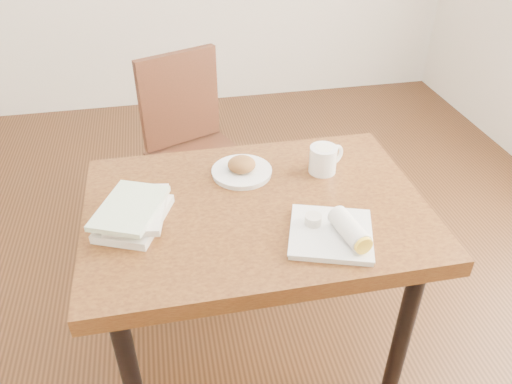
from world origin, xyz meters
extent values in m
cube|color=#472814|center=(0.00, 0.00, -0.01)|extent=(4.00, 5.00, 0.01)
cube|color=brown|center=(0.00, 0.00, 0.72)|extent=(1.12, 0.79, 0.06)
cylinder|color=black|center=(-0.46, -0.29, 0.34)|extent=(0.06, 0.06, 0.69)
cylinder|color=black|center=(0.46, -0.29, 0.34)|extent=(0.06, 0.06, 0.69)
cylinder|color=black|center=(-0.46, 0.29, 0.34)|extent=(0.06, 0.06, 0.69)
cylinder|color=black|center=(0.46, 0.29, 0.34)|extent=(0.06, 0.06, 0.69)
cylinder|color=#421D12|center=(-0.02, 0.99, 0.23)|extent=(0.04, 0.04, 0.45)
cylinder|color=#421D12|center=(-0.35, 0.85, 0.23)|extent=(0.04, 0.04, 0.45)
cylinder|color=#421D12|center=(0.12, 0.66, 0.23)|extent=(0.04, 0.04, 0.45)
cylinder|color=#421D12|center=(-0.21, 0.52, 0.23)|extent=(0.04, 0.04, 0.45)
cube|color=#421D12|center=(-0.11, 0.75, 0.47)|extent=(0.55, 0.55, 0.04)
cube|color=#421D12|center=(-0.19, 0.93, 0.73)|extent=(0.38, 0.19, 0.45)
cylinder|color=white|center=(-0.01, 0.19, 0.76)|extent=(0.21, 0.21, 0.01)
cylinder|color=white|center=(-0.01, 0.19, 0.77)|extent=(0.22, 0.22, 0.01)
ellipsoid|color=#B27538|center=(-0.01, 0.19, 0.79)|extent=(0.12, 0.11, 0.06)
cylinder|color=white|center=(0.28, 0.15, 0.80)|extent=(0.10, 0.10, 0.10)
torus|color=white|center=(0.33, 0.18, 0.80)|extent=(0.08, 0.05, 0.08)
cylinder|color=tan|center=(0.28, 0.15, 0.84)|extent=(0.09, 0.09, 0.01)
cylinder|color=#F2E5CC|center=(0.28, 0.15, 0.85)|extent=(0.06, 0.06, 0.00)
cube|color=white|center=(0.19, -0.21, 0.76)|extent=(0.31, 0.31, 0.01)
cube|color=white|center=(0.19, -0.21, 0.77)|extent=(0.31, 0.31, 0.01)
cylinder|color=white|center=(0.23, -0.24, 0.80)|extent=(0.09, 0.16, 0.06)
cylinder|color=yellow|center=(0.24, -0.31, 0.80)|extent=(0.06, 0.03, 0.05)
cylinder|color=silver|center=(0.15, -0.16, 0.79)|extent=(0.05, 0.05, 0.03)
cylinder|color=red|center=(0.15, -0.16, 0.80)|extent=(0.04, 0.04, 0.01)
cube|color=white|center=(-0.39, -0.01, 0.76)|extent=(0.26, 0.30, 0.03)
cube|color=silver|center=(-0.38, 0.00, 0.79)|extent=(0.21, 0.27, 0.02)
cube|color=#9CCB87|center=(-0.40, -0.02, 0.81)|extent=(0.26, 0.30, 0.02)
camera|label=1|loc=(-0.26, -1.30, 1.73)|focal=35.00mm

